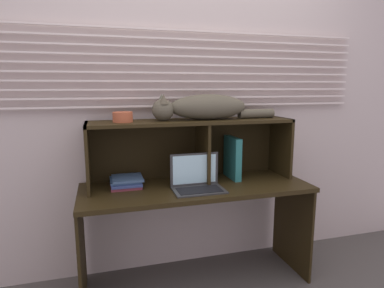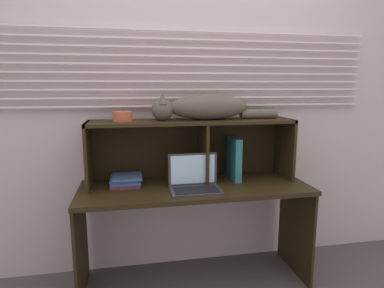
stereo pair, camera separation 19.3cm
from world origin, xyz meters
TOP-DOWN VIEW (x-y plane):
  - back_panel_with_blinds at (0.00, 0.55)m, footprint 4.40×0.08m
  - desk at (0.00, 0.23)m, footprint 1.54×0.55m
  - hutch_shelf_unit at (0.01, 0.38)m, footprint 1.41×0.32m
  - cat at (0.08, 0.34)m, footprint 0.89×0.19m
  - laptop at (-0.02, 0.16)m, footprint 0.33×0.21m
  - binder_upright at (0.30, 0.34)m, footprint 0.05×0.23m
  - book_stack at (-0.46, 0.34)m, footprint 0.21×0.21m
  - small_basket at (-0.46, 0.34)m, footprint 0.13×0.13m

SIDE VIEW (x-z plane):
  - desk at x=0.00m, z-range 0.23..0.93m
  - book_stack at x=-0.46m, z-range 0.71..0.78m
  - laptop at x=-0.02m, z-range 0.65..0.87m
  - binder_upright at x=0.30m, z-range 0.71..1.01m
  - hutch_shelf_unit at x=0.01m, z-range 0.80..1.23m
  - small_basket at x=-0.46m, z-range 1.14..1.21m
  - cat at x=0.08m, z-range 1.14..1.32m
  - back_panel_with_blinds at x=0.00m, z-range 0.00..2.50m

